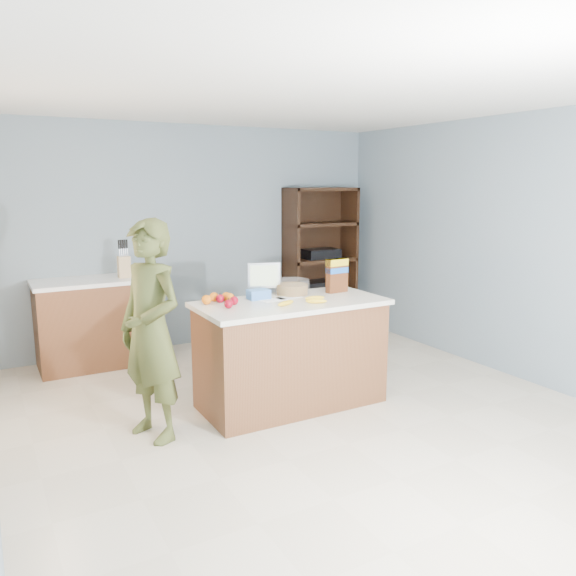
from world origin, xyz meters
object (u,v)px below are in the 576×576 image
shelving_unit (318,262)px  tv (264,277)px  person (151,331)px  cereal_box (337,273)px  counter_peninsula (291,357)px

shelving_unit → tv: (-1.63, -1.71, 0.19)m
person → shelving_unit: bearing=105.6°
tv → cereal_box: cereal_box is taller
counter_peninsula → person: (-1.18, -0.04, 0.39)m
shelving_unit → cereal_box: bearing=-117.7°
person → counter_peninsula: bearing=70.3°
cereal_box → person: bearing=-174.3°
shelving_unit → cereal_box: size_ratio=6.02×
tv → cereal_box: (0.62, -0.21, 0.01)m
counter_peninsula → person: 1.25m
shelving_unit → cereal_box: shelving_unit is taller
cereal_box → shelving_unit: bearing=62.3°
tv → shelving_unit: bearing=46.4°
shelving_unit → tv: shelving_unit is taller
counter_peninsula → shelving_unit: shelving_unit is taller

